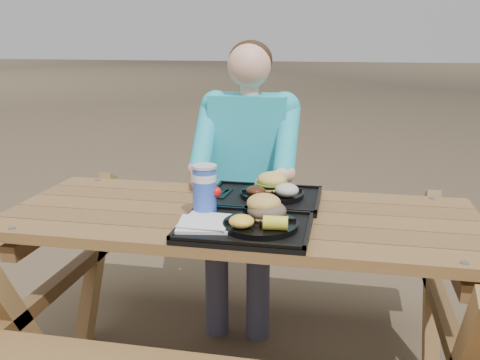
# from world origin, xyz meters

# --- Properties ---
(picnic_table) EXTENTS (1.80, 1.49, 0.75)m
(picnic_table) POSITION_xyz_m (0.00, 0.00, 0.38)
(picnic_table) COLOR #999999
(picnic_table) RESTS_ON ground
(tray_near) EXTENTS (0.45, 0.35, 0.02)m
(tray_near) POSITION_xyz_m (0.06, -0.20, 0.76)
(tray_near) COLOR black
(tray_near) RESTS_ON picnic_table
(tray_far) EXTENTS (0.45, 0.35, 0.02)m
(tray_far) POSITION_xyz_m (0.07, 0.16, 0.76)
(tray_far) COLOR black
(tray_far) RESTS_ON picnic_table
(plate_near) EXTENTS (0.26, 0.26, 0.02)m
(plate_near) POSITION_xyz_m (0.11, -0.20, 0.78)
(plate_near) COLOR black
(plate_near) RESTS_ON tray_near
(plate_far) EXTENTS (0.26, 0.26, 0.02)m
(plate_far) POSITION_xyz_m (0.10, 0.17, 0.78)
(plate_far) COLOR black
(plate_far) RESTS_ON tray_far
(napkin_stack) EXTENTS (0.20, 0.20, 0.02)m
(napkin_stack) POSITION_xyz_m (-0.08, -0.22, 0.78)
(napkin_stack) COLOR silver
(napkin_stack) RESTS_ON tray_near
(soda_cup) EXTENTS (0.09, 0.09, 0.18)m
(soda_cup) POSITION_xyz_m (-0.11, -0.10, 0.86)
(soda_cup) COLOR #183EB7
(soda_cup) RESTS_ON tray_near
(condiment_bbq) EXTENTS (0.05, 0.05, 0.03)m
(condiment_bbq) POSITION_xyz_m (0.05, -0.08, 0.79)
(condiment_bbq) COLOR black
(condiment_bbq) RESTS_ON tray_near
(condiment_mustard) EXTENTS (0.05, 0.05, 0.03)m
(condiment_mustard) POSITION_xyz_m (0.12, -0.07, 0.78)
(condiment_mustard) COLOR yellow
(condiment_mustard) RESTS_ON tray_near
(sandwich) EXTENTS (0.13, 0.13, 0.13)m
(sandwich) POSITION_xyz_m (0.13, -0.16, 0.86)
(sandwich) COLOR gold
(sandwich) RESTS_ON plate_near
(mac_cheese) EXTENTS (0.09, 0.09, 0.04)m
(mac_cheese) POSITION_xyz_m (0.06, -0.27, 0.81)
(mac_cheese) COLOR yellow
(mac_cheese) RESTS_ON plate_near
(corn_cob) EXTENTS (0.09, 0.09, 0.05)m
(corn_cob) POSITION_xyz_m (0.17, -0.27, 0.81)
(corn_cob) COLOR yellow
(corn_cob) RESTS_ON plate_near
(cutlery_far) EXTENTS (0.03, 0.14, 0.01)m
(cutlery_far) POSITION_xyz_m (-0.09, 0.16, 0.77)
(cutlery_far) COLOR black
(cutlery_far) RESTS_ON tray_far
(burger) EXTENTS (0.13, 0.13, 0.11)m
(burger) POSITION_xyz_m (0.09, 0.21, 0.85)
(burger) COLOR #E7BE51
(burger) RESTS_ON plate_far
(baked_beans) EXTENTS (0.08, 0.08, 0.04)m
(baked_beans) POSITION_xyz_m (0.04, 0.11, 0.81)
(baked_beans) COLOR #421B0D
(baked_beans) RESTS_ON plate_far
(potato_salad) EXTENTS (0.09, 0.09, 0.05)m
(potato_salad) POSITION_xyz_m (0.17, 0.12, 0.82)
(potato_salad) COLOR beige
(potato_salad) RESTS_ON plate_far
(diner) EXTENTS (0.48, 0.84, 1.28)m
(diner) POSITION_xyz_m (-0.09, 0.67, 0.64)
(diner) COLOR teal
(diner) RESTS_ON ground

